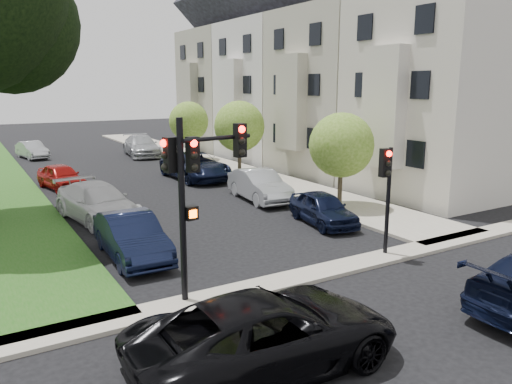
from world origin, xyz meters
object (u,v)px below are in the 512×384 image
small_tree_c (189,121)px  traffic_signal_main (195,177)px  car_parked_6 (98,203)px  small_tree_a (341,145)px  car_parked_4 (141,146)px  small_tree_b (239,126)px  car_parked_2 (195,166)px  car_parked_5 (132,236)px  car_parked_9 (32,150)px  car_parked_7 (61,177)px  traffic_signal_secondary (386,182)px  car_parked_0 (323,208)px  car_parked_1 (259,185)px  car_cross_near (267,333)px

small_tree_c → traffic_signal_main: (-9.63, -22.75, 0.41)m
small_tree_c → car_parked_6: (-9.93, -13.47, -2.11)m
small_tree_a → small_tree_c: bearing=90.0°
car_parked_4 → small_tree_b: bearing=-71.6°
traffic_signal_main → car_parked_2: bearing=66.1°
small_tree_b → car_parked_5: (-10.12, -11.08, -2.32)m
car_parked_5 → car_parked_9: car_parked_5 is taller
car_parked_7 → traffic_signal_secondary: bearing=-78.3°
car_parked_0 → car_parked_1: (-0.01, 4.92, 0.09)m
car_parked_2 → car_parked_9: 15.89m
car_parked_2 → car_parked_6: 9.67m
traffic_signal_secondary → car_cross_near: (-6.75, -3.63, -1.74)m
car_parked_7 → car_parked_6: bearing=-100.0°
small_tree_a → car_parked_0: 3.61m
small_tree_a → car_cross_near: (-9.80, -9.42, -2.11)m
car_parked_6 → car_parked_9: (0.06, 20.57, -0.12)m
car_parked_5 → car_cross_near: bearing=-86.3°
car_parked_7 → car_parked_2: bearing=-19.4°
car_parked_5 → small_tree_a: bearing=10.9°
traffic_signal_secondary → car_parked_4: traffic_signal_secondary is taller
small_tree_c → car_parked_2: (-2.69, -7.07, -2.08)m
car_parked_0 → car_parked_4: (-0.03, 22.75, 0.15)m
small_tree_c → car_cross_near: size_ratio=0.78×
small_tree_a → traffic_signal_main: 11.22m
small_tree_a → car_parked_4: 21.30m
car_parked_1 → car_parked_9: 22.19m
small_tree_b → car_parked_7: 10.46m
car_cross_near → car_parked_4: car_parked_4 is taller
car_cross_near → car_parked_6: car_cross_near is taller
car_cross_near → traffic_signal_secondary: bearing=-61.5°
small_tree_c → car_parked_2: bearing=-110.8°
traffic_signal_secondary → car_parked_1: traffic_signal_secondary is taller
car_parked_4 → small_tree_c: bearing=-53.1°
car_parked_5 → car_parked_6: car_parked_6 is taller
traffic_signal_secondary → car_parked_5: bearing=150.0°
car_parked_1 → car_parked_6: size_ratio=0.87×
car_cross_near → car_parked_6: 12.94m
traffic_signal_main → car_parked_7: bearing=91.4°
car_parked_0 → small_tree_c: bearing=92.7°
traffic_signal_secondary → car_parked_5: 8.36m
car_parked_9 → car_parked_6: bearing=-101.1°
small_tree_c → car_parked_0: (-2.29, -18.68, -2.22)m
car_cross_near → car_parked_5: car_cross_near is taller
car_parked_4 → car_parked_5: car_parked_4 is taller
traffic_signal_secondary → car_parked_1: (0.75, 9.02, -1.76)m
traffic_signal_main → car_parked_5: 4.82m
small_tree_a → small_tree_c: (0.00, 16.99, -0.01)m
small_tree_a → car_parked_7: small_tree_a is taller
car_parked_1 → car_parked_5: bearing=-141.6°
small_tree_c → car_parked_1: small_tree_c is taller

